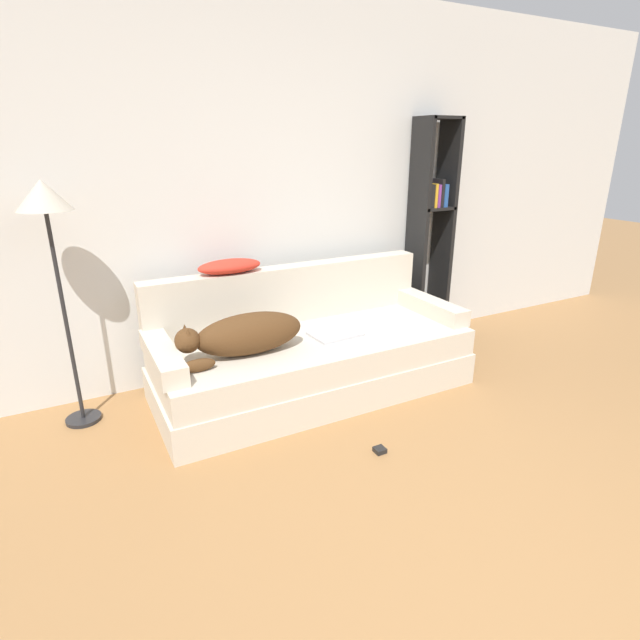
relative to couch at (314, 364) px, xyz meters
name	(u,v)px	position (x,y,z in m)	size (l,w,h in m)	color
wall_back	(264,190)	(-0.07, 0.64, 1.15)	(8.03, 0.06, 2.70)	silver
couch	(314,364)	(0.00, 0.00, 0.00)	(2.18, 0.91, 0.42)	beige
couch_backrest	(290,293)	(0.00, 0.38, 0.42)	(2.14, 0.15, 0.42)	beige
couch_arm_left	(163,356)	(-1.02, -0.01, 0.27)	(0.15, 0.72, 0.12)	beige
couch_arm_right	(430,307)	(1.02, -0.01, 0.27)	(0.15, 0.72, 0.12)	beige
dog	(244,335)	(-0.52, -0.07, 0.34)	(0.82, 0.27, 0.26)	#513319
laptop	(335,334)	(0.14, -0.05, 0.22)	(0.35, 0.26, 0.02)	#B7B7BC
throw_pillow	(230,266)	(-0.45, 0.39, 0.67)	(0.44, 0.20, 0.10)	red
bookshelf	(431,224)	(1.36, 0.46, 0.82)	(0.32, 0.26, 1.87)	black
floor_lamp	(47,218)	(-1.49, 0.32, 1.08)	(0.29, 0.29, 1.49)	#232326
power_adapter	(380,450)	(-0.01, -0.86, -0.19)	(0.06, 0.06, 0.03)	black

